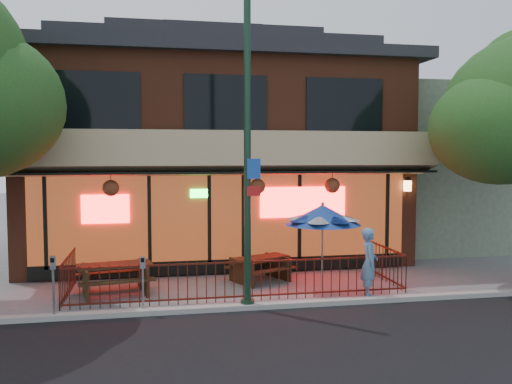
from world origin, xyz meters
TOP-DOWN VIEW (x-y plane):
  - ground at (0.00, 0.00)m, footprint 80.00×80.00m
  - curb at (0.00, -0.50)m, footprint 80.00×0.25m
  - restaurant_building at (0.00, 7.11)m, footprint 12.96×9.49m
  - neighbor_building at (9.00, 7.70)m, footprint 6.00×7.00m
  - patio_fence at (0.00, 0.50)m, footprint 8.44×2.62m
  - street_light at (0.00, -0.40)m, footprint 0.43×0.32m
  - picnic_table_left at (-3.07, 1.42)m, footprint 2.05×1.72m
  - picnic_table_right at (0.80, 2.12)m, footprint 1.97×1.78m
  - patio_umbrella at (2.25, 1.05)m, footprint 2.00×2.00m
  - pedestrian at (3.08, -0.09)m, footprint 0.58×0.72m
  - parking_meter_near at (-2.34, -0.40)m, footprint 0.12×0.11m
  - parking_meter_far at (-4.20, -0.48)m, footprint 0.14×0.12m

SIDE VIEW (x-z plane):
  - ground at x=0.00m, z-range 0.00..0.00m
  - curb at x=0.00m, z-range 0.00..0.12m
  - picnic_table_right at x=0.80m, z-range 0.11..0.79m
  - picnic_table_left at x=-3.07m, z-range 0.12..0.90m
  - patio_fence at x=0.00m, z-range 0.13..1.13m
  - pedestrian at x=3.08m, z-range 0.00..1.73m
  - parking_meter_near at x=-2.34m, z-range 0.23..1.51m
  - parking_meter_far at x=-4.20m, z-range 0.24..1.62m
  - patio_umbrella at x=2.25m, z-range 0.81..3.09m
  - neighbor_building at x=9.00m, z-range 0.00..6.00m
  - street_light at x=0.00m, z-range -0.35..6.65m
  - restaurant_building at x=0.00m, z-range 0.10..8.15m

